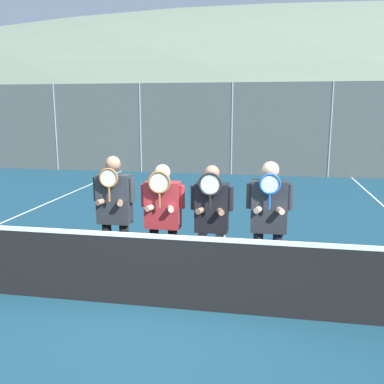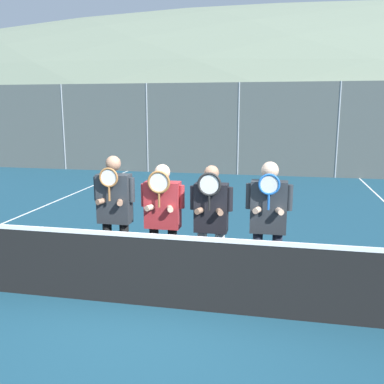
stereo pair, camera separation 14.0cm
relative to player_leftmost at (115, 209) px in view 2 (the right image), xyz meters
name	(u,v)px [view 2 (the right image)]	position (x,y,z in m)	size (l,w,h in m)	color
ground_plane	(151,306)	(0.72, -0.67, -1.07)	(120.00, 120.00, 0.00)	navy
hill_distant	(269,126)	(0.72, 49.76, -1.07)	(127.25, 70.69, 24.74)	slate
clubhouse_building	(256,119)	(0.89, 18.18, 0.75)	(15.28, 5.50, 3.59)	beige
fence_back	(238,129)	(0.72, 10.14, 0.58)	(20.72, 0.06, 3.31)	gray
tennis_net	(150,269)	(0.72, -0.67, -0.58)	(11.47, 0.09, 1.05)	gray
court_line_left_sideline	(1,224)	(-3.55, 2.33, -1.07)	(0.05, 16.00, 0.01)	white
player_leftmost	(115,209)	(0.00, 0.00, 0.00)	(0.60, 0.34, 1.81)	black
player_center_left	(163,213)	(0.68, 0.07, -0.05)	(0.62, 0.34, 1.70)	black
player_center_right	(211,218)	(1.37, -0.01, -0.06)	(0.57, 0.34, 1.72)	white
player_rightmost	(268,217)	(2.12, 0.00, -0.01)	(0.60, 0.34, 1.79)	#232838
car_far_left	(100,140)	(-6.02, 13.30, -0.14)	(4.65, 2.02, 1.84)	navy
car_left_of_center	(210,141)	(-0.88, 13.59, -0.15)	(4.76, 2.08, 1.82)	black
car_center	(323,144)	(4.01, 13.36, -0.15)	(4.13, 1.96, 1.81)	silver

